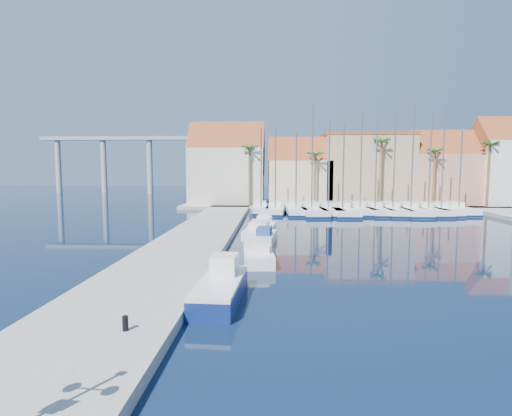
# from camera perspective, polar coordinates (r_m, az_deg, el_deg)

# --- Properties ---
(ground) EXTENTS (260.00, 260.00, 0.00)m
(ground) POSITION_cam_1_polar(r_m,az_deg,el_deg) (20.71, 9.22, -11.89)
(ground) COLOR black
(ground) RESTS_ON ground
(quay_west) EXTENTS (6.00, 77.00, 0.50)m
(quay_west) POSITION_cam_1_polar(r_m,az_deg,el_deg) (34.28, -8.71, -4.46)
(quay_west) COLOR gray
(quay_west) RESTS_ON ground
(shore_north) EXTENTS (54.00, 16.00, 0.50)m
(shore_north) POSITION_cam_1_polar(r_m,az_deg,el_deg) (69.00, 12.78, 0.51)
(shore_north) COLOR gray
(shore_north) RESTS_ON ground
(bollard) EXTENTS (0.21, 0.21, 0.53)m
(bollard) POSITION_cam_1_polar(r_m,az_deg,el_deg) (15.38, -18.17, -15.38)
(bollard) COLOR black
(bollard) RESTS_ON quay_west
(fishing_boat) EXTENTS (2.20, 5.75, 1.98)m
(fishing_boat) POSITION_cam_1_polar(r_m,az_deg,el_deg) (19.29, -5.03, -11.12)
(fishing_boat) COLOR navy
(fishing_boat) RESTS_ON ground
(motorboat_west_0) EXTENTS (2.39, 6.08, 1.40)m
(motorboat_west_0) POSITION_cam_1_polar(r_m,az_deg,el_deg) (27.18, 0.28, -6.49)
(motorboat_west_0) COLOR white
(motorboat_west_0) RESTS_ON ground
(motorboat_west_1) EXTENTS (2.13, 5.23, 1.40)m
(motorboat_west_1) POSITION_cam_1_polar(r_m,az_deg,el_deg) (33.52, 1.26, -4.18)
(motorboat_west_1) COLOR white
(motorboat_west_1) RESTS_ON ground
(motorboat_west_2) EXTENTS (3.09, 7.57, 1.40)m
(motorboat_west_2) POSITION_cam_1_polar(r_m,az_deg,el_deg) (37.54, 0.60, -3.12)
(motorboat_west_2) COLOR white
(motorboat_west_2) RESTS_ON ground
(motorboat_west_3) EXTENTS (1.78, 5.37, 1.40)m
(motorboat_west_3) POSITION_cam_1_polar(r_m,az_deg,el_deg) (43.73, 1.17, -1.88)
(motorboat_west_3) COLOR white
(motorboat_west_3) RESTS_ON ground
(sailboat_0) EXTENTS (2.25, 8.12, 11.90)m
(sailboat_0) POSITION_cam_1_polar(r_m,az_deg,el_deg) (56.63, 0.73, -0.06)
(sailboat_0) COLOR white
(sailboat_0) RESTS_ON ground
(sailboat_1) EXTENTS (3.17, 9.58, 11.67)m
(sailboat_1) POSITION_cam_1_polar(r_m,az_deg,el_deg) (55.98, 2.81, -0.17)
(sailboat_1) COLOR white
(sailboat_1) RESTS_ON ground
(sailboat_2) EXTENTS (2.94, 10.05, 11.12)m
(sailboat_2) POSITION_cam_1_polar(r_m,az_deg,el_deg) (55.78, 5.66, -0.22)
(sailboat_2) COLOR white
(sailboat_2) RESTS_ON ground
(sailboat_3) EXTENTS (3.98, 12.09, 14.67)m
(sailboat_3) POSITION_cam_1_polar(r_m,az_deg,el_deg) (55.58, 7.82, -0.25)
(sailboat_3) COLOR white
(sailboat_3) RESTS_ON ground
(sailboat_4) EXTENTS (3.43, 11.05, 12.61)m
(sailboat_4) POSITION_cam_1_polar(r_m,az_deg,el_deg) (56.04, 10.15, -0.25)
(sailboat_4) COLOR white
(sailboat_4) RESTS_ON ground
(sailboat_5) EXTENTS (3.15, 11.87, 12.32)m
(sailboat_5) POSITION_cam_1_polar(r_m,az_deg,el_deg) (56.14, 12.14, -0.29)
(sailboat_5) COLOR white
(sailboat_5) RESTS_ON ground
(sailboat_6) EXTENTS (3.46, 10.27, 13.74)m
(sailboat_6) POSITION_cam_1_polar(r_m,az_deg,el_deg) (57.52, 14.45, -0.17)
(sailboat_6) COLOR white
(sailboat_6) RESTS_ON ground
(sailboat_7) EXTENTS (3.24, 10.81, 12.83)m
(sailboat_7) POSITION_cam_1_polar(r_m,az_deg,el_deg) (57.71, 16.44, -0.22)
(sailboat_7) COLOR white
(sailboat_7) RESTS_ON ground
(sailboat_8) EXTENTS (3.31, 11.41, 13.62)m
(sailboat_8) POSITION_cam_1_polar(r_m,az_deg,el_deg) (58.33, 18.80, -0.23)
(sailboat_8) COLOR white
(sailboat_8) RESTS_ON ground
(sailboat_9) EXTENTS (3.40, 11.56, 14.65)m
(sailboat_9) POSITION_cam_1_polar(r_m,az_deg,el_deg) (58.67, 21.04, -0.26)
(sailboat_9) COLOR white
(sailboat_9) RESTS_ON ground
(sailboat_10) EXTENTS (3.48, 10.81, 13.62)m
(sailboat_10) POSITION_cam_1_polar(r_m,az_deg,el_deg) (59.60, 23.14, -0.26)
(sailboat_10) COLOR white
(sailboat_10) RESTS_ON ground
(sailboat_11) EXTENTS (2.68, 10.13, 14.44)m
(sailboat_11) POSITION_cam_1_polar(r_m,az_deg,el_deg) (60.68, 24.70, -0.20)
(sailboat_11) COLOR white
(sailboat_11) RESTS_ON ground
(sailboat_12) EXTENTS (2.60, 9.32, 11.31)m
(sailboat_12) POSITION_cam_1_polar(r_m,az_deg,el_deg) (62.07, 26.76, -0.20)
(sailboat_12) COLOR white
(sailboat_12) RESTS_ON ground
(building_0) EXTENTS (12.30, 9.00, 13.50)m
(building_0) POSITION_cam_1_polar(r_m,az_deg,el_deg) (67.05, -4.10, 5.86)
(building_0) COLOR beige
(building_0) RESTS_ON shore_north
(building_1) EXTENTS (10.30, 8.00, 11.00)m
(building_1) POSITION_cam_1_polar(r_m,az_deg,el_deg) (66.77, 6.23, 4.79)
(building_1) COLOR #CAB88E
(building_1) RESTS_ON shore_north
(building_2) EXTENTS (14.20, 10.20, 11.50)m
(building_2) POSITION_cam_1_polar(r_m,az_deg,el_deg) (69.35, 15.34, 5.45)
(building_2) COLOR tan
(building_2) RESTS_ON shore_north
(building_3) EXTENTS (10.30, 8.00, 12.00)m
(building_3) POSITION_cam_1_polar(r_m,az_deg,el_deg) (72.04, 24.88, 4.81)
(building_3) COLOR tan
(building_3) RESTS_ON shore_north
(building_4) EXTENTS (8.30, 8.00, 14.00)m
(building_4) POSITION_cam_1_polar(r_m,az_deg,el_deg) (75.05, 31.60, 5.36)
(building_4) COLOR silver
(building_4) RESTS_ON shore_north
(palm_0) EXTENTS (2.60, 2.60, 10.15)m
(palm_0) POSITION_cam_1_polar(r_m,az_deg,el_deg) (61.79, -0.92, 8.27)
(palm_0) COLOR brown
(palm_0) RESTS_ON shore_north
(palm_1) EXTENTS (2.60, 2.60, 9.15)m
(palm_1) POSITION_cam_1_polar(r_m,az_deg,el_deg) (61.98, 8.43, 7.33)
(palm_1) COLOR brown
(palm_1) RESTS_ON shore_north
(palm_2) EXTENTS (2.60, 2.60, 11.15)m
(palm_2) POSITION_cam_1_polar(r_m,az_deg,el_deg) (63.88, 17.52, 8.77)
(palm_2) COLOR brown
(palm_2) RESTS_ON shore_north
(palm_3) EXTENTS (2.60, 2.60, 9.65)m
(palm_3) POSITION_cam_1_polar(r_m,az_deg,el_deg) (66.32, 24.22, 7.19)
(palm_3) COLOR brown
(palm_3) RESTS_ON shore_north
(palm_4) EXTENTS (2.60, 2.60, 10.65)m
(palm_4) POSITION_cam_1_polar(r_m,az_deg,el_deg) (69.70, 30.43, 7.59)
(palm_4) COLOR brown
(palm_4) RESTS_ON shore_north
(viaduct) EXTENTS (48.00, 2.20, 14.45)m
(viaduct) POSITION_cam_1_polar(r_m,az_deg,el_deg) (108.10, -17.56, 7.49)
(viaduct) COLOR #9E9E99
(viaduct) RESTS_ON ground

